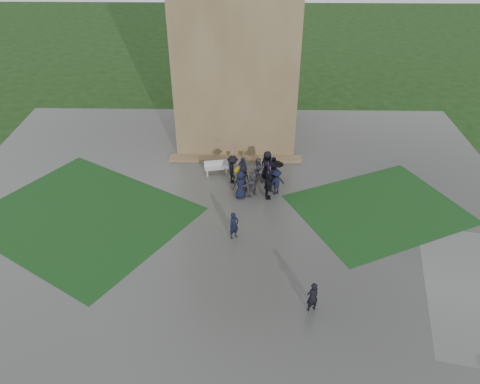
{
  "coord_description": "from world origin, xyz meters",
  "views": [
    {
      "loc": [
        0.82,
        -17.14,
        15.93
      ],
      "look_at": [
        0.42,
        4.89,
        1.2
      ],
      "focal_mm": 35.0,
      "sensor_mm": 36.0,
      "label": 1
    }
  ],
  "objects_px": {
    "pedestrian_mid": "(234,226)",
    "pedestrian_near": "(312,297)",
    "tower": "(236,7)",
    "bench": "(216,167)"
  },
  "relations": [
    {
      "from": "pedestrian_mid",
      "to": "pedestrian_near",
      "type": "distance_m",
      "value": 6.14
    },
    {
      "from": "tower",
      "to": "bench",
      "type": "relative_size",
      "value": 11.15
    },
    {
      "from": "pedestrian_near",
      "to": "bench",
      "type": "bearing_deg",
      "value": -90.99
    },
    {
      "from": "tower",
      "to": "pedestrian_mid",
      "type": "distance_m",
      "value": 15.12
    },
    {
      "from": "pedestrian_mid",
      "to": "bench",
      "type": "bearing_deg",
      "value": 63.83
    },
    {
      "from": "tower",
      "to": "pedestrian_near",
      "type": "distance_m",
      "value": 19.85
    },
    {
      "from": "tower",
      "to": "pedestrian_near",
      "type": "xyz_separation_m",
      "value": [
        3.72,
        -17.7,
        -8.19
      ]
    },
    {
      "from": "pedestrian_mid",
      "to": "tower",
      "type": "bearing_deg",
      "value": 53.03
    },
    {
      "from": "tower",
      "to": "pedestrian_mid",
      "type": "bearing_deg",
      "value": -89.33
    },
    {
      "from": "bench",
      "to": "pedestrian_mid",
      "type": "bearing_deg",
      "value": -88.75
    }
  ]
}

